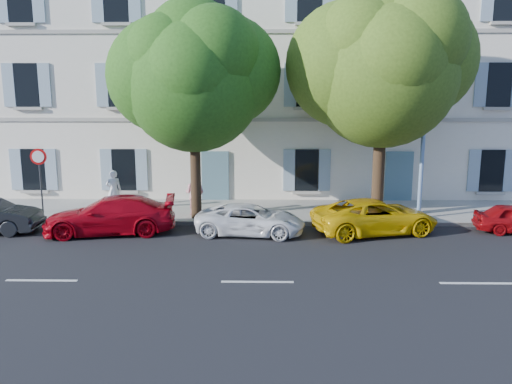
{
  "coord_description": "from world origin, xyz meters",
  "views": [
    {
      "loc": [
        0.2,
        -17.04,
        4.97
      ],
      "look_at": [
        -0.15,
        2.0,
        1.4
      ],
      "focal_mm": 35.0,
      "sensor_mm": 36.0,
      "label": 1
    }
  ],
  "objects_px": {
    "car_red_coupe": "(110,215)",
    "car_white_coupe": "(251,220)",
    "street_lamp": "(427,100)",
    "pedestrian_b": "(195,193)",
    "road_sign": "(39,168)",
    "tree_left": "(194,83)",
    "pedestrian_a": "(114,190)",
    "car_yellow_supercar": "(375,216)",
    "tree_right": "(383,73)"
  },
  "relations": [
    {
      "from": "road_sign",
      "to": "pedestrian_b",
      "type": "xyz_separation_m",
      "value": [
        6.25,
        0.5,
        -1.13
      ]
    },
    {
      "from": "car_white_coupe",
      "to": "street_lamp",
      "type": "relative_size",
      "value": 0.48
    },
    {
      "from": "street_lamp",
      "to": "pedestrian_a",
      "type": "bearing_deg",
      "value": 173.91
    },
    {
      "from": "tree_left",
      "to": "pedestrian_b",
      "type": "xyz_separation_m",
      "value": [
        -0.13,
        0.53,
        -4.49
      ]
    },
    {
      "from": "car_red_coupe",
      "to": "road_sign",
      "type": "height_order",
      "value": "road_sign"
    },
    {
      "from": "car_yellow_supercar",
      "to": "tree_left",
      "type": "relative_size",
      "value": 0.55
    },
    {
      "from": "road_sign",
      "to": "pedestrian_b",
      "type": "relative_size",
      "value": 1.55
    },
    {
      "from": "pedestrian_a",
      "to": "car_yellow_supercar",
      "type": "bearing_deg",
      "value": 143.13
    },
    {
      "from": "car_white_coupe",
      "to": "street_lamp",
      "type": "height_order",
      "value": "street_lamp"
    },
    {
      "from": "car_yellow_supercar",
      "to": "street_lamp",
      "type": "xyz_separation_m",
      "value": [
        2.19,
        1.66,
        4.27
      ]
    },
    {
      "from": "car_yellow_supercar",
      "to": "pedestrian_a",
      "type": "bearing_deg",
      "value": 59.04
    },
    {
      "from": "tree_left",
      "to": "car_yellow_supercar",
      "type": "bearing_deg",
      "value": -14.05
    },
    {
      "from": "car_white_coupe",
      "to": "car_red_coupe",
      "type": "bearing_deg",
      "value": 95.89
    },
    {
      "from": "road_sign",
      "to": "street_lamp",
      "type": "xyz_separation_m",
      "value": [
        15.49,
        -0.1,
        2.73
      ]
    },
    {
      "from": "pedestrian_a",
      "to": "pedestrian_b",
      "type": "xyz_separation_m",
      "value": [
        3.65,
        -0.78,
        0.03
      ]
    },
    {
      "from": "street_lamp",
      "to": "pedestrian_b",
      "type": "bearing_deg",
      "value": 176.3
    },
    {
      "from": "tree_left",
      "to": "street_lamp",
      "type": "xyz_separation_m",
      "value": [
        9.11,
        -0.07,
        -0.64
      ]
    },
    {
      "from": "car_white_coupe",
      "to": "pedestrian_a",
      "type": "height_order",
      "value": "pedestrian_a"
    },
    {
      "from": "car_yellow_supercar",
      "to": "pedestrian_a",
      "type": "height_order",
      "value": "pedestrian_a"
    },
    {
      "from": "car_white_coupe",
      "to": "pedestrian_a",
      "type": "xyz_separation_m",
      "value": [
        -6.06,
        3.27,
        0.48
      ]
    },
    {
      "from": "pedestrian_b",
      "to": "street_lamp",
      "type": "bearing_deg",
      "value": -164.76
    },
    {
      "from": "tree_left",
      "to": "pedestrian_b",
      "type": "relative_size",
      "value": 4.6
    },
    {
      "from": "car_yellow_supercar",
      "to": "pedestrian_b",
      "type": "bearing_deg",
      "value": 57.12
    },
    {
      "from": "car_red_coupe",
      "to": "pedestrian_a",
      "type": "bearing_deg",
      "value": -174.63
    },
    {
      "from": "car_white_coupe",
      "to": "pedestrian_b",
      "type": "relative_size",
      "value": 2.2
    },
    {
      "from": "tree_right",
      "to": "road_sign",
      "type": "relative_size",
      "value": 3.19
    },
    {
      "from": "tree_right",
      "to": "pedestrian_a",
      "type": "bearing_deg",
      "value": 174.13
    },
    {
      "from": "tree_left",
      "to": "pedestrian_a",
      "type": "distance_m",
      "value": 6.04
    },
    {
      "from": "tree_right",
      "to": "road_sign",
      "type": "bearing_deg",
      "value": -179.47
    },
    {
      "from": "car_red_coupe",
      "to": "road_sign",
      "type": "bearing_deg",
      "value": -128.67
    },
    {
      "from": "car_white_coupe",
      "to": "street_lamp",
      "type": "distance_m",
      "value": 8.32
    },
    {
      "from": "street_lamp",
      "to": "pedestrian_b",
      "type": "relative_size",
      "value": 4.61
    },
    {
      "from": "car_red_coupe",
      "to": "car_yellow_supercar",
      "type": "distance_m",
      "value": 9.88
    },
    {
      "from": "car_red_coupe",
      "to": "car_white_coupe",
      "type": "distance_m",
      "value": 5.24
    },
    {
      "from": "road_sign",
      "to": "tree_right",
      "type": "bearing_deg",
      "value": 0.53
    },
    {
      "from": "pedestrian_a",
      "to": "tree_left",
      "type": "bearing_deg",
      "value": 139.93
    },
    {
      "from": "car_red_coupe",
      "to": "car_white_coupe",
      "type": "relative_size",
      "value": 1.19
    },
    {
      "from": "car_red_coupe",
      "to": "street_lamp",
      "type": "relative_size",
      "value": 0.57
    },
    {
      "from": "tree_left",
      "to": "car_white_coupe",
      "type": "bearing_deg",
      "value": -40.72
    },
    {
      "from": "road_sign",
      "to": "pedestrian_b",
      "type": "height_order",
      "value": "road_sign"
    },
    {
      "from": "car_red_coupe",
      "to": "car_white_coupe",
      "type": "bearing_deg",
      "value": 80.84
    },
    {
      "from": "tree_right",
      "to": "street_lamp",
      "type": "xyz_separation_m",
      "value": [
        1.71,
        -0.23,
        -1.02
      ]
    },
    {
      "from": "tree_right",
      "to": "car_red_coupe",
      "type": "bearing_deg",
      "value": -168.61
    },
    {
      "from": "car_white_coupe",
      "to": "road_sign",
      "type": "relative_size",
      "value": 1.42
    },
    {
      "from": "car_yellow_supercar",
      "to": "tree_left",
      "type": "distance_m",
      "value": 8.66
    },
    {
      "from": "tree_right",
      "to": "road_sign",
      "type": "xyz_separation_m",
      "value": [
        -13.79,
        -0.13,
        -3.75
      ]
    },
    {
      "from": "car_red_coupe",
      "to": "road_sign",
      "type": "distance_m",
      "value": 4.22
    },
    {
      "from": "car_red_coupe",
      "to": "tree_left",
      "type": "xyz_separation_m",
      "value": [
        2.96,
        1.93,
        4.86
      ]
    },
    {
      "from": "tree_left",
      "to": "pedestrian_a",
      "type": "bearing_deg",
      "value": 160.95
    },
    {
      "from": "car_white_coupe",
      "to": "street_lamp",
      "type": "bearing_deg",
      "value": -68.34
    }
  ]
}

